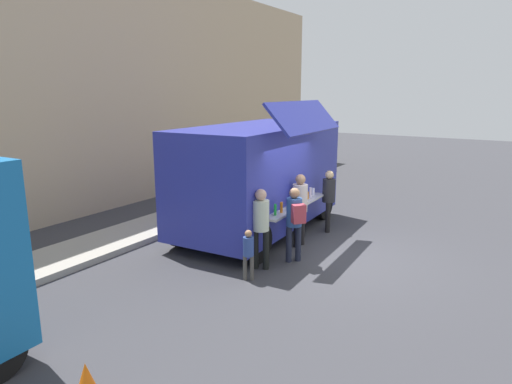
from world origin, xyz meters
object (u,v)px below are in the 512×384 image
Objects in this scene: trash_bin at (266,180)px; customer_mid_with_backpack at (295,217)px; customer_rear_waiting at (261,222)px; child_near_queue at (248,250)px; customer_extra_browsing at (329,195)px; customer_front_ordering at (300,204)px; food_truck_main at (260,175)px; traffic_cone_orange at (87,383)px.

trash_bin is 0.55× the size of customer_mid_with_backpack.
customer_rear_waiting is 1.66× the size of child_near_queue.
customer_mid_with_backpack is at bearing 74.14° from customer_extra_browsing.
child_near_queue is at bearing 98.28° from customer_front_ordering.
trash_bin is 7.49m from customer_rear_waiting.
traffic_cone_orange is (-7.05, -1.86, -1.30)m from food_truck_main.
customer_mid_with_backpack reaches higher than customer_extra_browsing.
food_truck_main is 2.71m from customer_rear_waiting.
child_near_queue is (4.15, 0.34, 0.36)m from traffic_cone_orange.
customer_front_ordering is 1.02× the size of customer_rear_waiting.
child_near_queue is at bearing -151.68° from trash_bin.
customer_rear_waiting is (-0.73, 0.43, 0.01)m from customer_mid_with_backpack.
customer_rear_waiting is (-1.76, 0.04, -0.02)m from customer_front_ordering.
customer_front_ordering is at bearing -111.52° from food_truck_main.
traffic_cone_orange is at bearing 165.14° from customer_rear_waiting.
customer_rear_waiting is (-6.47, -3.73, 0.59)m from trash_bin.
customer_mid_with_backpack is 0.85m from customer_rear_waiting.
customer_rear_waiting reaches higher than traffic_cone_orange.
customer_mid_with_backpack reaches higher than traffic_cone_orange.
food_truck_main is 1.61m from customer_front_ordering.
child_near_queue is at bearing 4.73° from traffic_cone_orange.
food_truck_main reaches higher than child_near_queue.
customer_front_ordering reaches higher than customer_mid_with_backpack.
customer_mid_with_backpack is at bearing 0.18° from traffic_cone_orange.
customer_front_ordering is 1.76m from customer_rear_waiting.
customer_front_ordering is at bearing -21.52° from customer_rear_waiting.
customer_front_ordering is at bearing -141.31° from trash_bin.
customer_rear_waiting reaches higher than trash_bin.
customer_mid_with_backpack is at bearing -50.86° from customer_rear_waiting.
food_truck_main is 3.40m from child_near_queue.
traffic_cone_orange is at bearing 156.84° from child_near_queue.
customer_rear_waiting is 3.26m from customer_extra_browsing.
food_truck_main reaches higher than trash_bin.
food_truck_main reaches higher than customer_front_ordering.
trash_bin is 8.08m from child_near_queue.
customer_mid_with_backpack is 0.96× the size of customer_rear_waiting.
food_truck_main is 5.25× the size of child_near_queue.
child_near_queue is (-2.41, -0.07, -0.44)m from customer_front_ordering.
trash_bin is 0.88× the size of child_near_queue.
food_truck_main is at bearing -12.03° from customer_front_ordering.
customer_extra_browsing is at bearing -42.72° from customer_mid_with_backpack.
child_near_queue is at bearing 169.08° from customer_rear_waiting.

